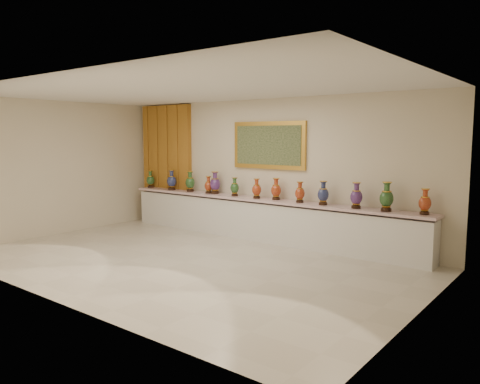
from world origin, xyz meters
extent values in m
plane|color=beige|center=(0.00, 0.00, 0.00)|extent=(8.00, 8.00, 0.00)
plane|color=beige|center=(0.00, 2.50, 1.50)|extent=(8.00, 0.00, 8.00)
plane|color=beige|center=(-4.00, 0.00, 1.50)|extent=(0.00, 5.00, 5.00)
plane|color=beige|center=(4.00, 0.00, 1.50)|extent=(0.00, 5.00, 5.00)
plane|color=white|center=(0.00, 0.00, 3.00)|extent=(8.00, 8.00, 0.00)
cube|color=#B97D27|center=(-3.03, 2.44, 1.50)|extent=(1.64, 0.14, 2.95)
cube|color=gold|center=(0.07, 2.46, 2.02)|extent=(1.80, 0.06, 1.00)
cube|color=#1D351A|center=(0.07, 2.42, 2.02)|extent=(1.62, 0.02, 0.82)
cube|color=white|center=(0.00, 2.27, 0.41)|extent=(7.20, 0.42, 0.81)
cube|color=beige|center=(0.00, 2.25, 0.88)|extent=(7.28, 0.48, 0.05)
cylinder|color=black|center=(-3.45, 2.25, 0.92)|extent=(0.15, 0.15, 0.04)
cone|color=gold|center=(-3.45, 2.25, 0.97)|extent=(0.13, 0.13, 0.03)
ellipsoid|color=black|center=(-3.45, 2.25, 1.09)|extent=(0.24, 0.24, 0.25)
cylinder|color=gold|center=(-3.45, 2.25, 1.20)|extent=(0.14, 0.14, 0.01)
cylinder|color=black|center=(-3.45, 2.25, 1.25)|extent=(0.08, 0.08, 0.09)
cone|color=black|center=(-3.45, 2.25, 1.31)|extent=(0.14, 0.14, 0.03)
cylinder|color=gold|center=(-3.45, 2.25, 1.33)|extent=(0.14, 0.14, 0.01)
cylinder|color=black|center=(-2.63, 2.21, 0.92)|extent=(0.17, 0.17, 0.05)
cone|color=gold|center=(-2.63, 2.21, 0.98)|extent=(0.15, 0.15, 0.03)
ellipsoid|color=#0C163C|center=(-2.63, 2.21, 1.11)|extent=(0.24, 0.24, 0.29)
cylinder|color=gold|center=(-2.63, 2.21, 1.24)|extent=(0.16, 0.16, 0.01)
cylinder|color=#0C163C|center=(-2.63, 2.21, 1.30)|extent=(0.09, 0.09, 0.10)
cone|color=#0C163C|center=(-2.63, 2.21, 1.37)|extent=(0.16, 0.16, 0.04)
cylinder|color=gold|center=(-2.63, 2.21, 1.39)|extent=(0.16, 0.16, 0.01)
cylinder|color=black|center=(-2.04, 2.25, 0.92)|extent=(0.17, 0.17, 0.05)
cone|color=gold|center=(-2.04, 2.25, 0.98)|extent=(0.15, 0.15, 0.03)
ellipsoid|color=black|center=(-2.04, 2.25, 1.11)|extent=(0.26, 0.26, 0.28)
cylinder|color=gold|center=(-2.04, 2.25, 1.23)|extent=(0.15, 0.15, 0.01)
cylinder|color=black|center=(-2.04, 2.25, 1.29)|extent=(0.09, 0.09, 0.10)
cone|color=black|center=(-2.04, 2.25, 1.36)|extent=(0.15, 0.15, 0.04)
cylinder|color=gold|center=(-2.04, 2.25, 1.38)|extent=(0.16, 0.16, 0.01)
cylinder|color=black|center=(-1.46, 2.25, 0.92)|extent=(0.14, 0.14, 0.04)
cone|color=gold|center=(-1.46, 2.25, 0.96)|extent=(0.12, 0.12, 0.03)
ellipsoid|color=maroon|center=(-1.46, 2.25, 1.07)|extent=(0.20, 0.20, 0.23)
cylinder|color=gold|center=(-1.46, 2.25, 1.17)|extent=(0.13, 0.13, 0.01)
cylinder|color=maroon|center=(-1.46, 2.25, 1.22)|extent=(0.07, 0.07, 0.08)
cone|color=maroon|center=(-1.46, 2.25, 1.28)|extent=(0.13, 0.13, 0.03)
cylinder|color=gold|center=(-1.46, 2.25, 1.29)|extent=(0.13, 0.13, 0.01)
cylinder|color=black|center=(-1.29, 2.29, 0.93)|extent=(0.18, 0.18, 0.05)
cone|color=gold|center=(-1.29, 2.29, 0.98)|extent=(0.16, 0.16, 0.03)
ellipsoid|color=#2F114F|center=(-1.29, 2.29, 1.12)|extent=(0.27, 0.27, 0.30)
cylinder|color=gold|center=(-1.29, 2.29, 1.25)|extent=(0.16, 0.16, 0.01)
cylinder|color=#2F114F|center=(-1.29, 2.29, 1.31)|extent=(0.09, 0.09, 0.11)
cone|color=#2F114F|center=(-1.29, 2.29, 1.38)|extent=(0.16, 0.16, 0.04)
cylinder|color=gold|center=(-1.29, 2.29, 1.40)|extent=(0.17, 0.17, 0.01)
cylinder|color=black|center=(-0.67, 2.23, 0.92)|extent=(0.15, 0.15, 0.04)
cone|color=gold|center=(-0.67, 2.23, 0.97)|extent=(0.13, 0.13, 0.03)
ellipsoid|color=black|center=(-0.67, 2.23, 1.08)|extent=(0.24, 0.24, 0.24)
cylinder|color=gold|center=(-0.67, 2.23, 1.18)|extent=(0.13, 0.13, 0.01)
cylinder|color=black|center=(-0.67, 2.23, 1.23)|extent=(0.08, 0.08, 0.09)
cone|color=black|center=(-0.67, 2.23, 1.29)|extent=(0.13, 0.13, 0.03)
cylinder|color=gold|center=(-0.67, 2.23, 1.31)|extent=(0.13, 0.13, 0.01)
cylinder|color=black|center=(-0.06, 2.21, 0.92)|extent=(0.15, 0.15, 0.04)
cone|color=gold|center=(-0.06, 2.21, 0.97)|extent=(0.13, 0.13, 0.03)
ellipsoid|color=maroon|center=(-0.06, 2.21, 1.08)|extent=(0.25, 0.25, 0.25)
cylinder|color=gold|center=(-0.06, 2.21, 1.19)|extent=(0.13, 0.13, 0.01)
cylinder|color=maroon|center=(-0.06, 2.21, 1.24)|extent=(0.08, 0.08, 0.09)
cone|color=maroon|center=(-0.06, 2.21, 1.30)|extent=(0.13, 0.13, 0.03)
cylinder|color=gold|center=(-0.06, 2.21, 1.32)|extent=(0.14, 0.14, 0.01)
cylinder|color=black|center=(0.38, 2.29, 0.92)|extent=(0.16, 0.16, 0.04)
cone|color=gold|center=(0.38, 2.29, 0.97)|extent=(0.14, 0.14, 0.03)
ellipsoid|color=maroon|center=(0.38, 2.29, 1.10)|extent=(0.26, 0.26, 0.26)
cylinder|color=gold|center=(0.38, 2.29, 1.21)|extent=(0.14, 0.14, 0.01)
cylinder|color=maroon|center=(0.38, 2.29, 1.26)|extent=(0.08, 0.08, 0.09)
cone|color=maroon|center=(0.38, 2.29, 1.33)|extent=(0.14, 0.14, 0.03)
cylinder|color=gold|center=(0.38, 2.29, 1.35)|extent=(0.15, 0.15, 0.01)
cylinder|color=black|center=(0.98, 2.24, 0.92)|extent=(0.15, 0.15, 0.04)
cone|color=gold|center=(0.98, 2.24, 0.97)|extent=(0.13, 0.13, 0.03)
ellipsoid|color=maroon|center=(0.98, 2.24, 1.08)|extent=(0.24, 0.24, 0.24)
cylinder|color=gold|center=(0.98, 2.24, 1.19)|extent=(0.13, 0.13, 0.01)
cylinder|color=maroon|center=(0.98, 2.24, 1.24)|extent=(0.08, 0.08, 0.09)
cone|color=maroon|center=(0.98, 2.24, 1.30)|extent=(0.13, 0.13, 0.03)
cylinder|color=gold|center=(0.98, 2.24, 1.31)|extent=(0.14, 0.14, 0.01)
cylinder|color=black|center=(1.50, 2.23, 0.92)|extent=(0.16, 0.16, 0.05)
cone|color=gold|center=(1.50, 2.23, 0.97)|extent=(0.14, 0.14, 0.03)
ellipsoid|color=#0C163C|center=(1.50, 2.23, 1.10)|extent=(0.25, 0.25, 0.27)
cylinder|color=gold|center=(1.50, 2.23, 1.21)|extent=(0.15, 0.15, 0.01)
cylinder|color=#0C163C|center=(1.50, 2.23, 1.27)|extent=(0.09, 0.09, 0.10)
cone|color=#0C163C|center=(1.50, 2.23, 1.34)|extent=(0.15, 0.15, 0.04)
cylinder|color=gold|center=(1.50, 2.23, 1.36)|extent=(0.15, 0.15, 0.01)
cylinder|color=black|center=(2.18, 2.21, 0.92)|extent=(0.17, 0.17, 0.05)
cone|color=gold|center=(2.18, 2.21, 0.98)|extent=(0.15, 0.15, 0.03)
ellipsoid|color=#2F114F|center=(2.18, 2.21, 1.11)|extent=(0.24, 0.24, 0.28)
cylinder|color=gold|center=(2.18, 2.21, 1.23)|extent=(0.15, 0.15, 0.01)
cylinder|color=#2F114F|center=(2.18, 2.21, 1.29)|extent=(0.09, 0.09, 0.10)
cone|color=#2F114F|center=(2.18, 2.21, 1.36)|extent=(0.15, 0.15, 0.04)
cylinder|color=gold|center=(2.18, 2.21, 1.37)|extent=(0.16, 0.16, 0.01)
cylinder|color=black|center=(2.74, 2.22, 0.93)|extent=(0.18, 0.18, 0.05)
cone|color=gold|center=(2.74, 2.22, 0.98)|extent=(0.16, 0.16, 0.03)
ellipsoid|color=black|center=(2.74, 2.22, 1.13)|extent=(0.29, 0.29, 0.30)
cylinder|color=gold|center=(2.74, 2.22, 1.25)|extent=(0.17, 0.17, 0.01)
cylinder|color=black|center=(2.74, 2.22, 1.32)|extent=(0.10, 0.10, 0.11)
cone|color=black|center=(2.74, 2.22, 1.40)|extent=(0.17, 0.17, 0.04)
cylinder|color=gold|center=(2.74, 2.22, 1.42)|extent=(0.17, 0.17, 0.01)
cylinder|color=black|center=(3.38, 2.28, 0.92)|extent=(0.16, 0.16, 0.04)
cone|color=gold|center=(3.38, 2.28, 0.97)|extent=(0.14, 0.14, 0.03)
ellipsoid|color=maroon|center=(3.38, 2.28, 1.09)|extent=(0.21, 0.21, 0.26)
cylinder|color=gold|center=(3.38, 2.28, 1.20)|extent=(0.14, 0.14, 0.01)
cylinder|color=maroon|center=(3.38, 2.28, 1.26)|extent=(0.08, 0.08, 0.09)
cone|color=maroon|center=(3.38, 2.28, 1.32)|extent=(0.14, 0.14, 0.03)
cylinder|color=gold|center=(3.38, 2.28, 1.34)|extent=(0.14, 0.14, 0.01)
cube|color=white|center=(-1.54, 2.13, 0.90)|extent=(0.10, 0.06, 0.00)
camera|label=1|loc=(5.69, -5.76, 2.21)|focal=35.00mm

